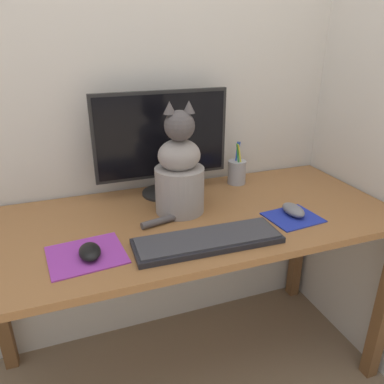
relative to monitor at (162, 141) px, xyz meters
name	(u,v)px	position (x,y,z in m)	size (l,w,h in m)	color
ground_plane	(188,368)	(0.02, -0.22, -0.95)	(12.00, 12.00, 0.00)	#847056
wall_back	(156,54)	(0.02, 0.13, 0.30)	(7.00, 0.04, 2.50)	beige
desk	(187,240)	(0.02, -0.22, -0.32)	(1.50, 0.64, 0.73)	brown
monitor	(162,141)	(0.00, 0.00, 0.00)	(0.52, 0.17, 0.41)	black
keyboard	(206,240)	(0.02, -0.42, -0.21)	(0.46, 0.16, 0.02)	black
mousepad_left	(86,255)	(-0.34, -0.36, -0.22)	(0.23, 0.21, 0.00)	purple
mousepad_right	(293,217)	(0.37, -0.36, -0.22)	(0.19, 0.17, 0.00)	#1E2D9E
computer_mouse_left	(90,252)	(-0.33, -0.37, -0.20)	(0.06, 0.10, 0.03)	black
computer_mouse_right	(293,210)	(0.38, -0.34, -0.20)	(0.06, 0.11, 0.04)	slate
cat	(179,173)	(0.01, -0.17, -0.07)	(0.26, 0.20, 0.40)	gray
pen_cup	(237,171)	(0.33, 0.01, -0.17)	(0.08, 0.08, 0.18)	#99999E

